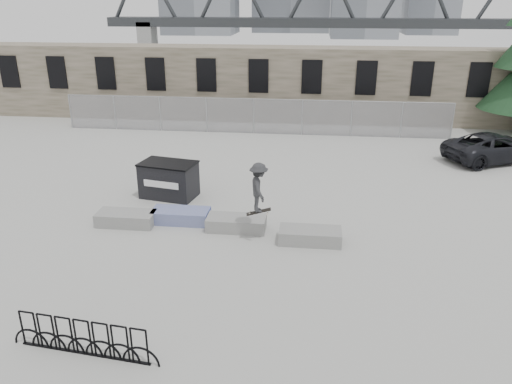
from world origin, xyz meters
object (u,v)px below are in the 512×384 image
at_px(planter_center_left, 181,215).
at_px(planter_offset, 310,235).
at_px(planter_center_right, 236,223).
at_px(suv, 494,147).
at_px(planter_far_left, 126,218).
at_px(skateboarder, 259,188).
at_px(bike_rack, 83,338).
at_px(dumpster, 169,180).

bearing_deg(planter_center_left, planter_offset, -13.00).
xyz_separation_m(planter_center_right, suv, (11.13, 8.88, 0.43)).
height_order(planter_far_left, skateboarder, skateboarder).
xyz_separation_m(planter_offset, suv, (8.62, 9.54, 0.43)).
bearing_deg(planter_center_left, bike_rack, -92.94).
relative_size(planter_center_left, dumpster, 0.85).
distance_m(planter_center_left, planter_offset, 4.67).
bearing_deg(dumpster, planter_center_right, -29.40).
bearing_deg(bike_rack, planter_center_left, 87.06).
xyz_separation_m(planter_center_left, bike_rack, (-0.36, -7.07, 0.19)).
xyz_separation_m(planter_offset, bike_rack, (-4.91, -6.02, 0.19)).
bearing_deg(dumpster, planter_offset, -19.29).
bearing_deg(skateboarder, planter_offset, -104.18).
relative_size(bike_rack, suv, 0.73).
distance_m(planter_center_right, suv, 14.25).
distance_m(planter_center_left, bike_rack, 7.08).
relative_size(planter_center_right, skateboarder, 1.15).
xyz_separation_m(planter_offset, skateboarder, (-1.67, -0.08, 1.60)).
bearing_deg(skateboarder, bike_rack, 134.58).
distance_m(planter_far_left, planter_center_left, 1.89).
distance_m(planter_center_right, dumpster, 4.11).
bearing_deg(planter_offset, planter_center_right, 165.25).
height_order(dumpster, suv, dumpster).
height_order(planter_offset, suv, suv).
distance_m(suv, skateboarder, 14.13).
xyz_separation_m(planter_center_left, suv, (13.17, 8.49, 0.43)).
relative_size(planter_far_left, planter_center_right, 1.00).
bearing_deg(planter_offset, planter_center_left, 167.00).
height_order(planter_center_right, suv, suv).
height_order(planter_center_left, bike_rack, bike_rack).
bearing_deg(dumpster, skateboarder, -29.46).
relative_size(planter_center_right, dumpster, 0.85).
distance_m(planter_offset, dumpster, 6.53).
bearing_deg(skateboarder, planter_far_left, 64.86).
xyz_separation_m(planter_far_left, dumpster, (0.79, 2.72, 0.46)).
distance_m(planter_offset, suv, 12.86).
bearing_deg(planter_center_left, dumpster, 114.67).
height_order(planter_far_left, bike_rack, bike_rack).
bearing_deg(planter_far_left, planter_offset, -5.50).
height_order(bike_rack, suv, suv).
xyz_separation_m(planter_far_left, planter_offset, (6.38, -0.62, 0.00)).
bearing_deg(dumpster, planter_far_left, -94.68).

